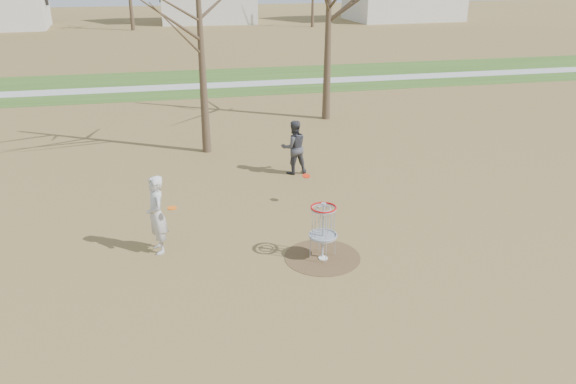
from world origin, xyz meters
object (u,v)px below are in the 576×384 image
object	(u,v)px
disc_grounded	(323,258)
player_standing	(157,215)
disc_golf_basket	(323,222)
player_throwing	(294,147)

from	to	relation	value
disc_grounded	player_standing	bearing A→B (deg)	162.05
disc_grounded	disc_golf_basket	world-z (taller)	disc_golf_basket
player_throwing	disc_golf_basket	world-z (taller)	player_throwing
player_standing	disc_golf_basket	world-z (taller)	player_standing
player_standing	disc_golf_basket	bearing A→B (deg)	60.40
player_standing	player_throwing	xyz separation A→B (m)	(4.33, 4.52, -0.07)
player_standing	player_throwing	size ratio (longest dim) A/B	1.08
player_throwing	player_standing	bearing A→B (deg)	41.32
player_throwing	disc_golf_basket	size ratio (longest dim) A/B	1.31
player_standing	disc_golf_basket	size ratio (longest dim) A/B	1.42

